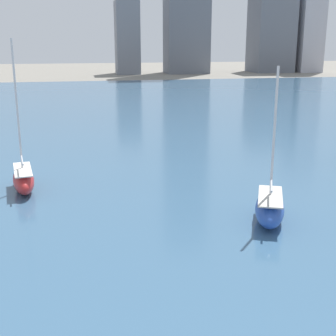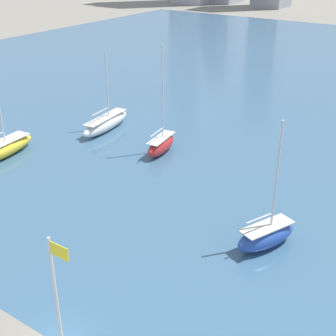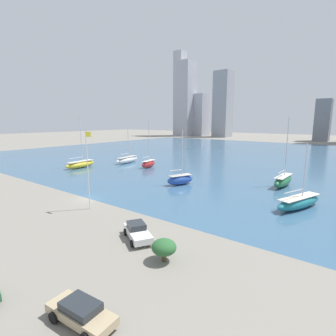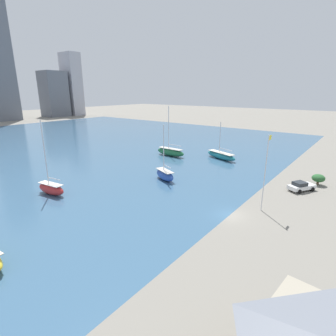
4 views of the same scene
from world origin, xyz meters
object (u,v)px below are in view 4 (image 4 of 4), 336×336
(flag_pole, at_px, (265,171))
(sailboat_teal, at_px, (221,155))
(sailboat_green, at_px, (170,152))
(parked_pickup_white, at_px, (301,186))
(sailboat_blue, at_px, (165,175))
(sailboat_red, at_px, (51,188))

(flag_pole, bearing_deg, sailboat_teal, 37.83)
(sailboat_green, xyz_separation_m, parked_pickup_white, (-6.82, -35.58, -0.30))
(sailboat_blue, xyz_separation_m, parked_pickup_white, (10.61, -23.84, -0.25))
(sailboat_green, xyz_separation_m, sailboat_blue, (-17.43, -11.74, -0.05))
(sailboat_teal, bearing_deg, sailboat_red, -176.68)
(flag_pole, xyz_separation_m, parked_pickup_white, (12.83, -2.99, -5.52))
(flag_pole, relative_size, sailboat_teal, 1.13)
(sailboat_teal, relative_size, parked_pickup_white, 1.90)
(sailboat_red, distance_m, sailboat_teal, 43.45)
(flag_pole, distance_m, sailboat_red, 36.32)
(sailboat_red, relative_size, sailboat_teal, 1.26)
(flag_pole, distance_m, sailboat_blue, 21.62)
(sailboat_teal, bearing_deg, sailboat_blue, -163.31)
(sailboat_red, xyz_separation_m, sailboat_teal, (41.64, -12.38, -0.17))
(sailboat_blue, bearing_deg, sailboat_teal, 19.63)
(flag_pole, bearing_deg, sailboat_blue, 83.91)
(sailboat_blue, bearing_deg, sailboat_green, 56.78)
(sailboat_green, distance_m, parked_pickup_white, 36.23)
(sailboat_green, bearing_deg, sailboat_teal, -65.33)
(sailboat_green, bearing_deg, sailboat_red, -177.37)
(sailboat_blue, height_order, sailboat_red, sailboat_red)
(sailboat_red, relative_size, parked_pickup_white, 2.40)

